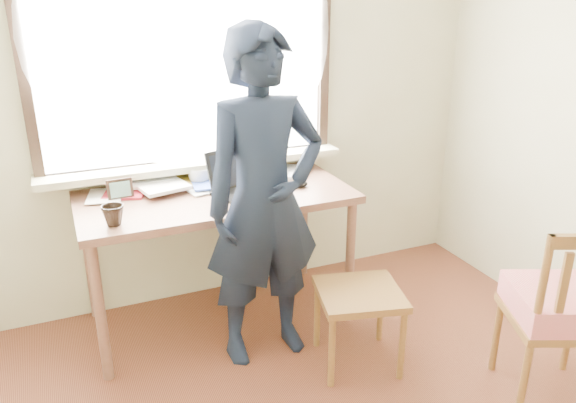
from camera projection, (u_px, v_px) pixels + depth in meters
name	position (u px, v px, depth m)	size (l,w,h in m)	color
room_shell	(375.00, 90.00, 1.77)	(3.52, 4.02, 2.61)	beige
desk	(216.00, 207.00, 3.26)	(1.55, 0.77, 0.83)	brown
laptop	(242.00, 182.00, 3.24)	(0.43, 0.39, 0.24)	black
mug_white	(199.00, 176.00, 3.36)	(0.13, 0.13, 0.10)	white
mug_dark	(113.00, 215.00, 2.78)	(0.11, 0.11, 0.10)	black
mouse	(300.00, 184.00, 3.32)	(0.09, 0.07, 0.04)	black
desk_clutter	(162.00, 184.00, 3.29)	(0.89, 0.49, 0.06)	white
book_a	(151.00, 188.00, 3.28)	(0.19, 0.26, 0.02)	white
book_b	(278.00, 171.00, 3.58)	(0.19, 0.26, 0.02)	white
picture_frame	(120.00, 190.00, 3.11)	(0.14, 0.02, 0.11)	black
work_chair	(359.00, 302.00, 2.98)	(0.52, 0.51, 0.44)	brown
side_chair	(560.00, 307.00, 2.68)	(0.58, 0.57, 0.97)	brown
person	(265.00, 201.00, 2.91)	(0.66, 0.43, 1.80)	black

